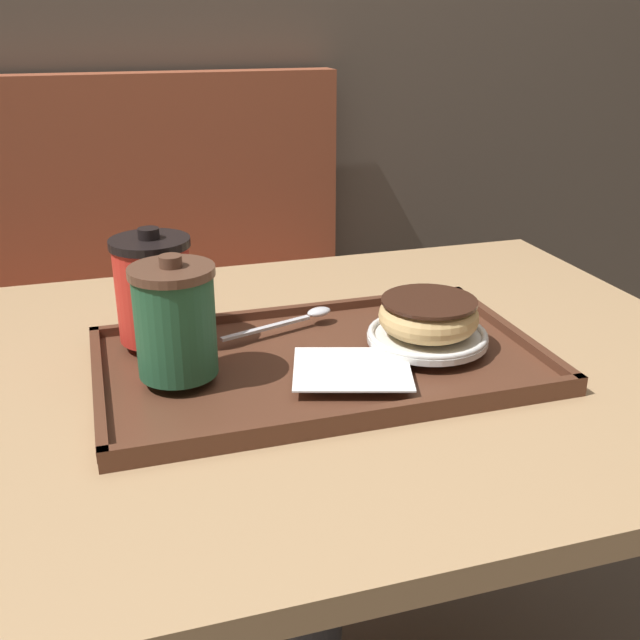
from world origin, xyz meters
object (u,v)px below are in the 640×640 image
object	(u,v)px
coffee_cup_rear	(154,288)
donut_chocolate_glazed	(428,315)
spoon	(302,317)
coffee_cup_front	(175,320)

from	to	relation	value
coffee_cup_rear	donut_chocolate_glazed	distance (m)	0.34
coffee_cup_rear	spoon	xyz separation A→B (m)	(0.19, 0.00, -0.06)
coffee_cup_front	coffee_cup_rear	world-z (taller)	coffee_cup_rear
coffee_cup_front	spoon	xyz separation A→B (m)	(0.18, 0.11, -0.06)
spoon	donut_chocolate_glazed	bearing A→B (deg)	-58.56
coffee_cup_rear	spoon	size ratio (longest dim) A/B	0.87
donut_chocolate_glazed	spoon	xyz separation A→B (m)	(-0.13, 0.11, -0.03)
coffee_cup_front	donut_chocolate_glazed	xyz separation A→B (m)	(0.31, -0.00, -0.03)
coffee_cup_front	coffee_cup_rear	distance (m)	0.11
coffee_cup_front	spoon	world-z (taller)	coffee_cup_front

